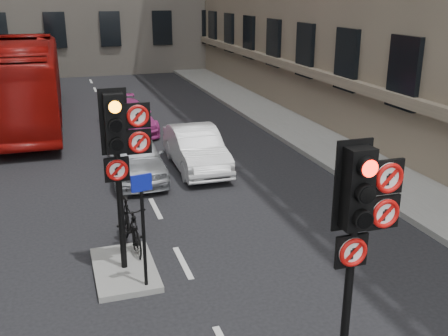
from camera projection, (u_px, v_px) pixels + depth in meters
pavement_right at (328, 142)px, 19.25m from camera, size 3.00×50.00×0.16m
centre_island at (125, 269)px, 10.50m from camera, size 1.20×2.00×0.12m
signal_near at (361, 214)px, 6.87m from camera, size 0.91×0.40×3.58m
signal_far at (121, 142)px, 9.67m from camera, size 0.91×0.40×3.58m
car_silver at (135, 156)px, 15.69m from camera, size 1.67×3.92×1.32m
car_white at (196, 148)px, 16.45m from camera, size 1.46×3.99×1.31m
car_pink at (128, 117)px, 20.86m from camera, size 2.03×4.21×1.18m
bus_red at (23, 82)px, 22.03m from camera, size 3.11×12.29×3.41m
motorcycle at (130, 225)px, 11.33m from camera, size 0.69×1.88×1.11m
motorcyclist at (121, 154)px, 15.46m from camera, size 0.67×0.56×1.58m
info_sign at (143, 215)px, 9.37m from camera, size 0.38×0.14×2.21m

